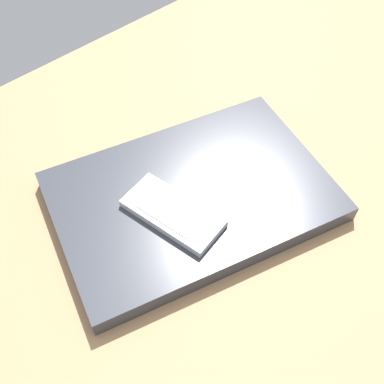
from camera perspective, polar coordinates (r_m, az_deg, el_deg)
The scene contains 3 objects.
desk_surface at distance 60.82cm, azimuth 4.92°, elevation -1.78°, with size 120.00×80.00×3.00cm, color #9E7751.
laptop_closed at distance 58.25cm, azimuth 0.00°, elevation -0.50°, with size 33.22×22.40×2.35cm, color #33353D.
cell_phone_on_laptop at distance 54.71cm, azimuth -2.34°, elevation -2.53°, with size 7.53×12.66×1.11cm.
Camera 1 is at (28.11, 22.71, 50.41)cm, focal length 43.89 mm.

